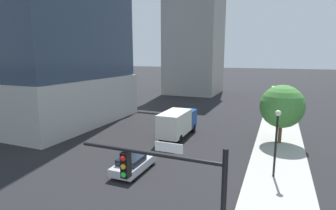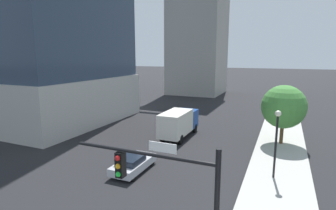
% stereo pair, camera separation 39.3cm
% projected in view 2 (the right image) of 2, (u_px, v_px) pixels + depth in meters
% --- Properties ---
extents(sidewalk, '(4.66, 120.00, 0.15)m').
position_uv_depth(sidewalk, '(280.00, 154.00, 25.04)').
color(sidewalk, '#B2AFA8').
rests_on(sidewalk, ground).
extents(construction_building, '(18.26, 13.44, 38.16)m').
position_uv_depth(construction_building, '(198.00, 25.00, 63.42)').
color(construction_building, '#9E9B93').
rests_on(construction_building, ground).
extents(traffic_light_pole, '(6.03, 0.48, 5.89)m').
position_uv_depth(traffic_light_pole, '(167.00, 189.00, 10.04)').
color(traffic_light_pole, black).
rests_on(traffic_light_pole, sidewalk).
extents(street_lamp, '(0.44, 0.44, 5.10)m').
position_uv_depth(street_lamp, '(277.00, 133.00, 19.50)').
color(street_lamp, black).
rests_on(street_lamp, sidewalk).
extents(street_tree, '(4.40, 4.40, 6.06)m').
position_uv_depth(street_tree, '(284.00, 107.00, 27.21)').
color(street_tree, brown).
rests_on(street_tree, sidewalk).
extents(car_silver, '(1.93, 4.38, 1.36)m').
position_uv_depth(car_silver, '(133.00, 163.00, 21.33)').
color(car_silver, '#B7B7BC').
rests_on(car_silver, ground).
extents(box_truck, '(2.38, 7.02, 3.09)m').
position_uv_depth(box_truck, '(179.00, 122.00, 30.13)').
color(box_truck, '#1E4799').
rests_on(box_truck, ground).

